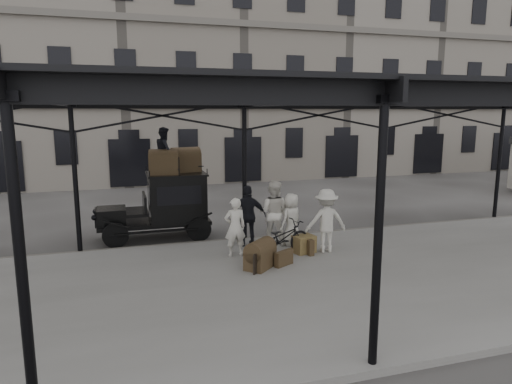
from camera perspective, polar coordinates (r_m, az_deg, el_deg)
ground at (r=13.05m, az=0.95°, el=-8.61°), size 120.00×120.00×0.00m
platform at (r=11.25m, az=4.12°, el=-11.36°), size 28.00×8.00×0.15m
canopy at (r=10.74m, az=3.89°, el=12.27°), size 22.50×9.00×4.74m
building_frontage at (r=30.14m, az=-9.88°, el=15.29°), size 64.00×8.00×14.00m
taxi at (r=15.36m, az=-11.04°, el=-1.30°), size 3.65×1.55×2.18m
porter_left at (r=12.82m, az=-2.63°, el=-4.39°), size 0.61×0.40×1.66m
porter_midleft at (r=13.94m, az=2.17°, el=-2.57°), size 1.20×1.13×1.96m
porter_centre at (r=13.90m, az=4.44°, el=-3.42°), size 0.93×0.83×1.59m
porter_official at (r=13.73m, az=-0.98°, el=-2.99°), size 1.15×0.62×1.86m
porter_right at (r=13.30m, az=8.75°, el=-3.56°), size 1.27×0.84×1.84m
bicycle at (r=12.99m, az=3.28°, el=-5.78°), size 1.95×1.13×0.97m
porter_roof at (r=15.02m, az=-11.34°, el=5.10°), size 0.62×0.77×1.50m
steamer_trunk_roof_near at (r=14.90m, az=-11.42°, el=3.46°), size 1.01×0.72×0.67m
steamer_trunk_roof_far at (r=15.43m, az=-8.80°, el=3.78°), size 1.02×0.74×0.68m
steamer_trunk_platform at (r=11.96m, az=0.52°, el=-8.02°), size 0.98×0.97×0.63m
wicker_hamper at (r=13.31m, az=6.00°, el=-6.49°), size 0.69×0.59×0.50m
suitcase_upright at (r=13.24m, az=6.42°, el=-6.69°), size 0.20×0.61×0.45m
suitcase_flat at (r=12.19m, az=3.51°, el=-8.25°), size 0.60×0.42×0.40m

